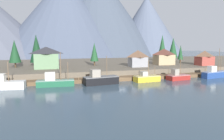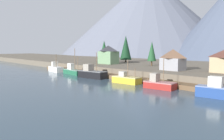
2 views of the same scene
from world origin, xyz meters
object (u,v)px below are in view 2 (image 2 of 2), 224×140
object	(u,v)px
fishing_boat_blue	(223,91)
house_green	(108,54)
fishing_boat_yellow	(126,79)
fishing_boat_black	(92,73)
conifer_back_right	(126,48)
fishing_boat_red	(159,84)
house_grey	(173,59)
fishing_boat_white	(56,69)
fishing_boat_green	(73,71)
conifer_near_left	(152,51)
conifer_mid_right	(104,49)

from	to	relation	value
fishing_boat_blue	house_green	size ratio (longest dim) A/B	1.18
house_green	fishing_boat_yellow	bearing A→B (deg)	-33.48
fishing_boat_black	fishing_boat_yellow	xyz separation A→B (m)	(13.48, 0.40, -0.36)
fishing_boat_black	conifer_back_right	size ratio (longest dim) A/B	0.81
fishing_boat_blue	conifer_back_right	world-z (taller)	conifer_back_right
fishing_boat_red	house_grey	size ratio (longest dim) A/B	1.12
conifer_back_right	fishing_boat_black	bearing A→B (deg)	-61.33
fishing_boat_white	conifer_back_right	bearing A→B (deg)	87.42
fishing_boat_green	house_grey	distance (m)	32.29
fishing_boat_green	house_grey	xyz separation A→B (m)	(28.56, 14.41, 4.38)
fishing_boat_blue	house_green	world-z (taller)	house_green
conifer_near_left	conifer_mid_right	xyz separation A→B (m)	(-27.29, 1.44, 0.49)
fishing_boat_white	fishing_boat_black	world-z (taller)	fishing_boat_black
fishing_boat_blue	conifer_back_right	size ratio (longest dim) A/B	0.81
fishing_boat_white	fishing_boat_green	bearing A→B (deg)	7.86
fishing_boat_yellow	house_green	world-z (taller)	house_green
fishing_boat_yellow	fishing_boat_red	bearing A→B (deg)	-6.92
fishing_boat_yellow	house_grey	xyz separation A→B (m)	(3.62, 14.77, 4.52)
fishing_boat_green	fishing_boat_yellow	distance (m)	24.94
fishing_boat_black	fishing_boat_yellow	distance (m)	13.49
fishing_boat_blue	conifer_mid_right	xyz separation A→B (m)	(-60.60, 24.64, 6.73)
fishing_boat_black	fishing_boat_green	bearing A→B (deg)	168.31
house_green	conifer_near_left	size ratio (longest dim) A/B	0.93
fishing_boat_yellow	house_grey	distance (m)	15.86
fishing_boat_green	house_green	world-z (taller)	house_green
house_green	conifer_near_left	xyz separation A→B (m)	(16.90, 5.25, 1.38)
conifer_mid_right	fishing_boat_yellow	bearing A→B (deg)	-33.29
house_grey	conifer_mid_right	world-z (taller)	conifer_mid_right
fishing_boat_white	fishing_boat_red	xyz separation A→B (m)	(45.88, -0.21, -0.15)
fishing_boat_red	conifer_mid_right	world-z (taller)	conifer_mid_right
fishing_boat_white	fishing_boat_red	world-z (taller)	fishing_boat_red
fishing_boat_white	conifer_near_left	bearing A→B (deg)	48.41
conifer_near_left	conifer_mid_right	size ratio (longest dim) A/B	0.90
fishing_boat_green	fishing_boat_black	world-z (taller)	fishing_boat_green
fishing_boat_black	conifer_near_left	world-z (taller)	conifer_near_left
fishing_boat_green	conifer_back_right	bearing A→B (deg)	103.87
house_green	fishing_boat_black	bearing A→B (deg)	-53.37
fishing_boat_black	conifer_mid_right	xyz separation A→B (m)	(-24.01, 25.02, 6.68)
fishing_boat_yellow	conifer_near_left	xyz separation A→B (m)	(-10.21, 23.19, 6.54)
fishing_boat_red	conifer_near_left	world-z (taller)	conifer_near_left
fishing_boat_red	fishing_boat_yellow	bearing A→B (deg)	171.87
fishing_boat_yellow	fishing_boat_blue	distance (m)	23.11
fishing_boat_red	fishing_boat_green	bearing A→B (deg)	171.75
fishing_boat_green	conifer_mid_right	xyz separation A→B (m)	(-12.56, 24.27, 6.90)
fishing_boat_yellow	house_green	xyz separation A→B (m)	(-27.11, 17.93, 5.16)
fishing_boat_green	fishing_boat_black	size ratio (longest dim) A/B	0.98
fishing_boat_black	house_grey	xyz separation A→B (m)	(17.10, 15.16, 4.16)
fishing_boat_white	fishing_boat_black	xyz separation A→B (m)	(22.45, -0.49, 0.18)
fishing_boat_red	fishing_boat_white	bearing A→B (deg)	172.26
fishing_boat_red	house_grey	world-z (taller)	house_grey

